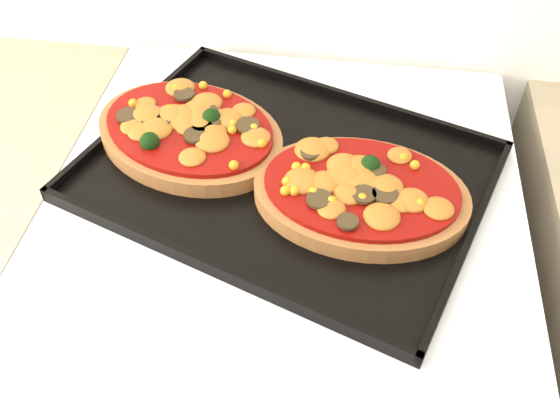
% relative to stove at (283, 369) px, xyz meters
% --- Properties ---
extents(stove, '(0.60, 0.60, 0.91)m').
position_rel_stove_xyz_m(stove, '(0.00, 0.00, 0.00)').
color(stove, white).
rests_on(stove, floor).
extents(baking_tray, '(0.58, 0.50, 0.02)m').
position_rel_stove_xyz_m(baking_tray, '(-0.00, 0.02, 0.47)').
color(baking_tray, black).
rests_on(baking_tray, stove).
extents(pizza_left, '(0.31, 0.27, 0.04)m').
position_rel_stove_xyz_m(pizza_left, '(-0.13, 0.06, 0.48)').
color(pizza_left, '#A46738').
rests_on(pizza_left, baking_tray).
extents(pizza_right, '(0.27, 0.20, 0.04)m').
position_rel_stove_xyz_m(pizza_right, '(0.09, -0.02, 0.48)').
color(pizza_right, '#A46738').
rests_on(pizza_right, baking_tray).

